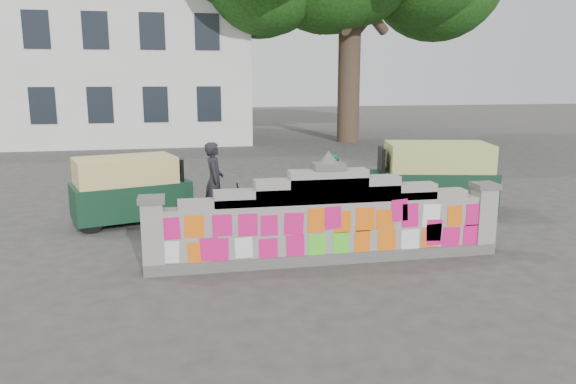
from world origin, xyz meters
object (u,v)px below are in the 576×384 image
Objects in this scene: rickshaw_left at (129,189)px; rickshaw_right at (434,176)px; cyclist_bike at (215,207)px; pedestrian at (332,185)px; cyclist_rider at (215,192)px.

rickshaw_left is 0.89× the size of rickshaw_right.
pedestrian is (2.83, 0.73, 0.25)m from cyclist_bike.
cyclist_rider is 0.59× the size of rickshaw_left.
cyclist_rider is at bearing 0.00° from cyclist_bike.
rickshaw_left is (-4.68, 0.25, 0.04)m from pedestrian.
rickshaw_right is (7.20, -0.40, 0.10)m from rickshaw_left.
cyclist_rider is 5.38m from rickshaw_right.
cyclist_bike is 2.11m from rickshaw_left.
cyclist_rider is 0.53× the size of rickshaw_right.
cyclist_rider is 1.12× the size of pedestrian.
rickshaw_left is at bearing 65.19° from cyclist_rider.
rickshaw_left is (-1.85, 0.97, 0.29)m from cyclist_bike.
cyclist_rider is at bearing -93.66° from pedestrian.
cyclist_rider reaches higher than cyclist_bike.
pedestrian is at bearing -72.59° from cyclist_rider.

